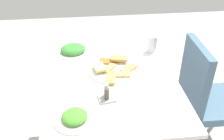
% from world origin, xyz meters
% --- Properties ---
extents(dining_table, '(1.06, 0.77, 0.75)m').
position_xyz_m(dining_table, '(0.00, 0.00, 0.66)').
color(dining_table, white).
rests_on(dining_table, ground_plane).
extents(dining_chair, '(0.43, 0.43, 0.88)m').
position_xyz_m(dining_chair, '(-0.09, 0.69, 0.49)').
color(dining_chair, slate).
rests_on(dining_chair, ground_plane).
extents(pide_platter, '(0.31, 0.31, 0.05)m').
position_xyz_m(pide_platter, '(-0.06, 0.01, 0.77)').
color(pide_platter, white).
rests_on(pide_platter, dining_table).
extents(salad_plate_greens, '(0.21, 0.21, 0.05)m').
position_xyz_m(salad_plate_greens, '(0.36, -0.23, 0.77)').
color(salad_plate_greens, white).
rests_on(salad_plate_greens, dining_table).
extents(salad_plate_rice, '(0.23, 0.23, 0.07)m').
position_xyz_m(salad_plate_rice, '(-0.33, -0.24, 0.78)').
color(salad_plate_rice, white).
rests_on(salad_plate_rice, dining_table).
extents(soda_can, '(0.07, 0.07, 0.12)m').
position_xyz_m(soda_can, '(-0.29, 0.32, 0.81)').
color(soda_can, silver).
rests_on(soda_can, dining_table).
extents(paper_napkin, '(0.18, 0.18, 0.00)m').
position_xyz_m(paper_napkin, '(-0.43, 0.29, 0.76)').
color(paper_napkin, white).
rests_on(paper_napkin, dining_table).
extents(fork, '(0.19, 0.07, 0.00)m').
position_xyz_m(fork, '(-0.43, 0.27, 0.76)').
color(fork, silver).
rests_on(fork, paper_napkin).
extents(spoon, '(0.16, 0.06, 0.00)m').
position_xyz_m(spoon, '(-0.43, 0.31, 0.76)').
color(spoon, silver).
rests_on(spoon, paper_napkin).
extents(condiment_caddy, '(0.10, 0.10, 0.09)m').
position_xyz_m(condiment_caddy, '(0.21, -0.06, 0.78)').
color(condiment_caddy, '#B2B2B7').
rests_on(condiment_caddy, dining_table).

